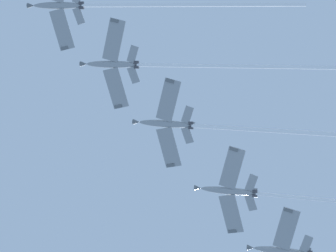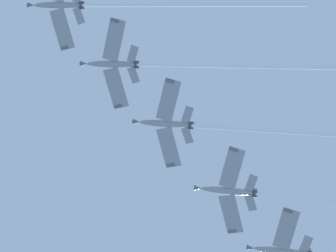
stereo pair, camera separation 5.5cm
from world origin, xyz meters
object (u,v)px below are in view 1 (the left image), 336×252
object	(u,v)px
jet_second	(160,65)
jet_lead	(101,5)
jet_third	(232,128)
jet_fourth	(267,194)

from	to	relation	value
jet_second	jet_lead	bearing A→B (deg)	48.29
jet_lead	jet_second	distance (m)	18.39
jet_lead	jet_third	world-z (taller)	jet_lead
jet_second	jet_third	size ratio (longest dim) A/B	0.93
jet_lead	jet_second	world-z (taller)	jet_lead
jet_second	jet_third	xyz separation A→B (m)	(-14.28, -13.54, -5.56)
jet_second	jet_third	bearing A→B (deg)	-136.53
jet_lead	jet_third	xyz separation A→B (m)	(-26.13, -26.83, -10.18)
jet_fourth	jet_second	bearing A→B (deg)	53.56
jet_second	jet_fourth	bearing A→B (deg)	-126.44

